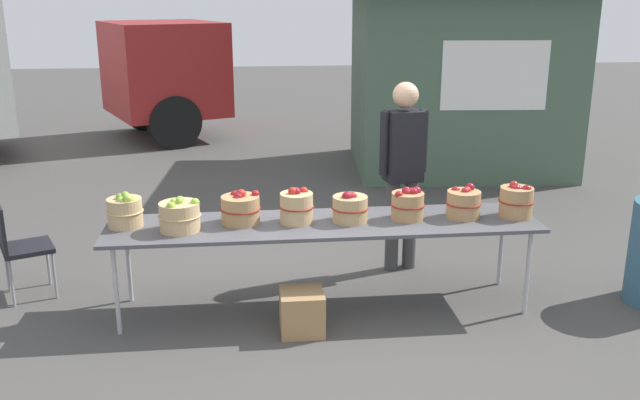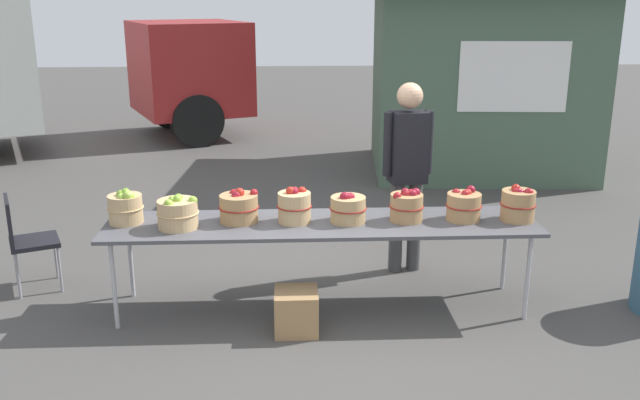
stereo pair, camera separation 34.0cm
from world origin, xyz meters
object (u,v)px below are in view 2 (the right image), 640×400
object	(u,v)px
apple_basket_red_2	(348,208)
market_table	(322,226)
vendor_adult	(407,163)
apple_basket_red_0	(239,207)
apple_basket_green_1	(178,213)
folding_chair	(25,236)
apple_basket_green_0	(125,207)
apple_basket_red_3	(407,206)
produce_crate	(296,311)
apple_basket_red_5	(518,204)
apple_basket_red_4	(464,206)
apple_basket_red_1	(294,206)

from	to	relation	value
apple_basket_red_2	market_table	bearing A→B (deg)	-178.58
vendor_adult	apple_basket_red_0	bearing A→B (deg)	15.52
apple_basket_green_1	folding_chair	size ratio (longest dim) A/B	0.39
folding_chair	apple_basket_red_2	bearing A→B (deg)	-122.99
vendor_adult	apple_basket_green_0	bearing A→B (deg)	6.24
apple_basket_red_3	folding_chair	xyz separation A→B (m)	(-3.26, 0.47, -0.37)
folding_chair	produce_crate	bearing A→B (deg)	-134.30
market_table	apple_basket_red_2	bearing A→B (deg)	1.42
apple_basket_green_0	vendor_adult	size ratio (longest dim) A/B	0.16
apple_basket_red_2	apple_basket_red_5	xyz separation A→B (m)	(1.39, -0.03, 0.02)
apple_basket_red_3	vendor_adult	xyz separation A→B (m)	(0.13, 0.77, 0.17)
folding_chair	apple_basket_red_5	bearing A→B (deg)	-120.15
apple_basket_green_1	produce_crate	world-z (taller)	apple_basket_green_1
market_table	apple_basket_red_4	distance (m)	1.17
apple_basket_red_0	apple_basket_red_4	world-z (taller)	apple_basket_red_0
apple_basket_red_1	apple_basket_red_4	size ratio (longest dim) A/B	1.01
apple_basket_red_5	produce_crate	size ratio (longest dim) A/B	0.89
apple_basket_red_1	produce_crate	distance (m)	0.84
folding_chair	apple_basket_green_1	bearing A→B (deg)	-134.65
apple_basket_red_0	apple_basket_red_3	distance (m)	1.36
apple_basket_green_1	apple_basket_red_4	world-z (taller)	apple_basket_red_4
apple_basket_red_4	folding_chair	size ratio (longest dim) A/B	0.34
apple_basket_red_1	folding_chair	bearing A→B (deg)	168.89
apple_basket_green_0	apple_basket_red_5	world-z (taller)	apple_basket_red_5
apple_basket_green_0	folding_chair	size ratio (longest dim) A/B	0.34
apple_basket_green_1	vendor_adult	distance (m)	2.15
apple_basket_red_2	apple_basket_green_0	bearing A→B (deg)	177.97
apple_basket_red_0	apple_basket_green_0	bearing A→B (deg)	179.39
apple_basket_red_0	produce_crate	xyz separation A→B (m)	(0.45, -0.48, -0.71)
market_table	apple_basket_red_2	world-z (taller)	apple_basket_red_2
market_table	produce_crate	size ratio (longest dim) A/B	10.43
produce_crate	apple_basket_red_0	bearing A→B (deg)	133.20
apple_basket_red_3	vendor_adult	bearing A→B (deg)	80.24
apple_basket_red_1	apple_basket_red_4	xyz separation A→B (m)	(1.38, -0.01, -0.01)
produce_crate	apple_basket_green_0	bearing A→B (deg)	160.21
apple_basket_red_1	apple_basket_red_4	distance (m)	1.38
apple_basket_green_0	apple_basket_red_3	world-z (taller)	apple_basket_green_0
apple_basket_red_3	apple_basket_green_0	bearing A→B (deg)	178.60
apple_basket_red_1	apple_basket_red_3	bearing A→B (deg)	-0.72
apple_basket_red_1	produce_crate	bearing A→B (deg)	-89.96
apple_basket_green_1	vendor_adult	size ratio (longest dim) A/B	0.19
vendor_adult	apple_basket_red_3	bearing A→B (deg)	70.01
apple_basket_red_3	apple_basket_red_2	bearing A→B (deg)	-179.07
apple_basket_red_2	vendor_adult	size ratio (longest dim) A/B	0.17
apple_basket_red_1	apple_basket_green_0	bearing A→B (deg)	178.14
folding_chair	market_table	bearing A→B (deg)	-123.89
apple_basket_green_1	apple_basket_red_4	xyz separation A→B (m)	(2.30, 0.09, -0.00)
apple_basket_green_0	apple_basket_red_4	distance (m)	2.74
apple_basket_green_1	apple_basket_red_4	bearing A→B (deg)	2.14
apple_basket_red_5	apple_basket_red_3	bearing A→B (deg)	177.67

